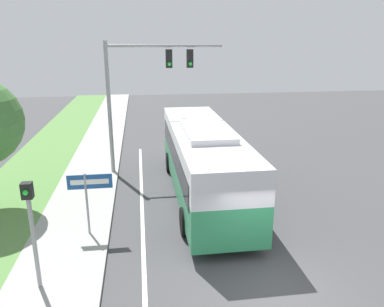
{
  "coord_description": "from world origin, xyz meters",
  "views": [
    {
      "loc": [
        -3.53,
        -8.64,
        6.83
      ],
      "look_at": [
        -1.18,
        7.98,
        1.71
      ],
      "focal_mm": 35.0,
      "sensor_mm": 36.0,
      "label": 1
    }
  ],
  "objects_px": {
    "bus": "(203,157)",
    "signal_gantry": "(142,82)",
    "street_sign": "(89,191)",
    "pedestrian_signal": "(31,220)"
  },
  "relations": [
    {
      "from": "bus",
      "to": "signal_gantry",
      "type": "height_order",
      "value": "signal_gantry"
    },
    {
      "from": "signal_gantry",
      "to": "street_sign",
      "type": "relative_size",
      "value": 2.82
    },
    {
      "from": "bus",
      "to": "pedestrian_signal",
      "type": "xyz_separation_m",
      "value": [
        -5.7,
        -6.02,
        0.36
      ]
    },
    {
      "from": "bus",
      "to": "street_sign",
      "type": "relative_size",
      "value": 4.62
    },
    {
      "from": "bus",
      "to": "pedestrian_signal",
      "type": "height_order",
      "value": "bus"
    },
    {
      "from": "bus",
      "to": "signal_gantry",
      "type": "relative_size",
      "value": 1.64
    },
    {
      "from": "bus",
      "to": "street_sign",
      "type": "xyz_separation_m",
      "value": [
        -4.57,
        -3.08,
        -0.09
      ]
    },
    {
      "from": "signal_gantry",
      "to": "pedestrian_signal",
      "type": "relative_size",
      "value": 2.08
    },
    {
      "from": "signal_gantry",
      "to": "bus",
      "type": "bearing_deg",
      "value": -54.97
    },
    {
      "from": "signal_gantry",
      "to": "pedestrian_signal",
      "type": "distance_m",
      "value": 10.44
    }
  ]
}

